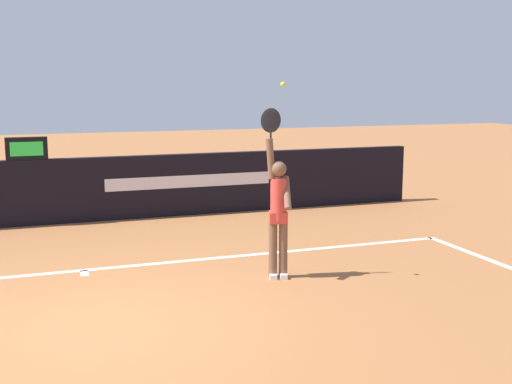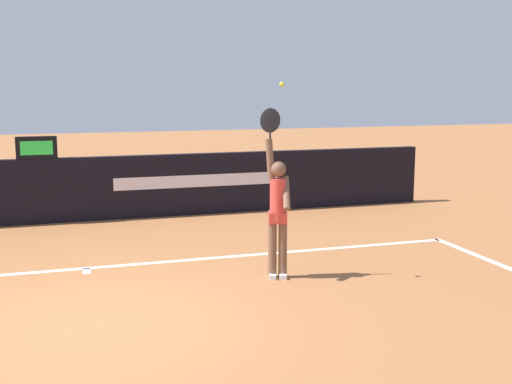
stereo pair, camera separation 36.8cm
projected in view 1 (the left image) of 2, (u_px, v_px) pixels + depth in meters
ground_plane at (101, 326)px, 7.41m from camera, size 60.00×60.00×0.00m
court_lines at (107, 344)px, 6.91m from camera, size 12.27×6.00×0.00m
back_wall at (67, 191)px, 12.81m from camera, size 15.23×0.20×1.29m
speed_display at (27, 148)px, 12.43m from camera, size 0.77×0.17×0.44m
tennis_player at (278, 209)px, 9.11m from camera, size 0.45×0.42×2.42m
tennis_ball at (283, 84)px, 8.68m from camera, size 0.07×0.07×0.07m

